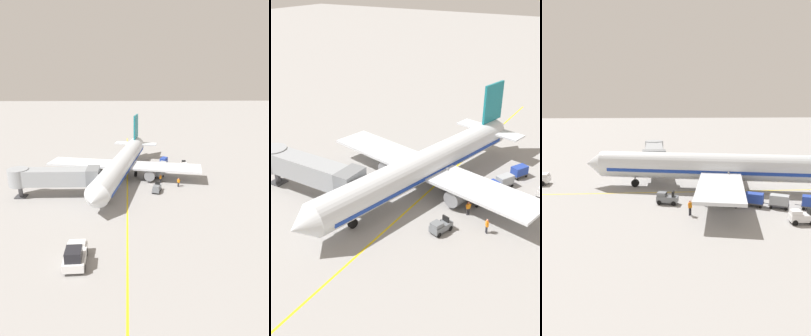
{
  "view_description": "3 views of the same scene",
  "coord_description": "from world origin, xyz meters",
  "views": [
    {
      "loc": [
        -0.11,
        50.49,
        18.83
      ],
      "look_at": [
        -1.37,
        1.25,
        2.92
      ],
      "focal_mm": 29.72,
      "sensor_mm": 36.0,
      "label": 1
    },
    {
      "loc": [
        -20.0,
        37.15,
        25.09
      ],
      "look_at": [
        2.3,
        1.0,
        3.43
      ],
      "focal_mm": 42.52,
      "sensor_mm": 36.0,
      "label": 2
    },
    {
      "loc": [
        -42.98,
        7.34,
        12.16
      ],
      "look_at": [
        0.47,
        4.44,
        3.26
      ],
      "focal_mm": 35.15,
      "sensor_mm": 36.0,
      "label": 3
    }
  ],
  "objects": [
    {
      "name": "baggage_cart_front",
      "position": [
        -6.4,
        -1.44,
        0.95
      ],
      "size": [
        2.14,
        2.9,
        1.58
      ],
      "color": "#4C4C51",
      "rests_on": "ground"
    },
    {
      "name": "baggage_cart_third_in_train",
      "position": [
        -7.61,
        -6.87,
        0.95
      ],
      "size": [
        2.14,
        2.9,
        1.58
      ],
      "color": "#4C4C51",
      "rests_on": "ground"
    },
    {
      "name": "ground_crew_loader",
      "position": [
        -9.29,
        3.61,
        0.95
      ],
      "size": [
        0.54,
        0.61,
        1.69
      ],
      "color": "#232328",
      "rests_on": "ground"
    },
    {
      "name": "gate_lead_in_line",
      "position": [
        0.0,
        0.0,
        0.0
      ],
      "size": [
        0.24,
        80.0,
        0.01
      ],
      "primitive_type": "cube",
      "color": "gold",
      "rests_on": "ground"
    },
    {
      "name": "baggage_cart_second_in_train",
      "position": [
        -6.65,
        -4.21,
        0.95
      ],
      "size": [
        2.14,
        2.9,
        1.58
      ],
      "color": "#4C4C51",
      "rests_on": "ground"
    },
    {
      "name": "ground_crew_wing_walker",
      "position": [
        -6.27,
        1.48,
        0.95
      ],
      "size": [
        0.53,
        0.62,
        1.69
      ],
      "color": "#232328",
      "rests_on": "ground"
    },
    {
      "name": "parked_airliner",
      "position": [
        0.9,
        -1.01,
        3.19
      ],
      "size": [
        30.43,
        37.1,
        10.63
      ],
      "color": "silver",
      "rests_on": "ground"
    },
    {
      "name": "jet_bridge",
      "position": [
        11.9,
        7.45,
        3.46
      ],
      "size": [
        14.79,
        3.5,
        4.98
      ],
      "color": "#93999E",
      "rests_on": "ground"
    },
    {
      "name": "baggage_tug_lead",
      "position": [
        -5.09,
        5.99,
        0.71
      ],
      "size": [
        1.88,
        2.74,
        1.62
      ],
      "color": "slate",
      "rests_on": "ground"
    },
    {
      "name": "baggage_tug_trailing",
      "position": [
        -12.46,
        -7.31,
        0.71
      ],
      "size": [
        1.38,
        2.55,
        1.62
      ],
      "color": "silver",
      "rests_on": "ground"
    },
    {
      "name": "ground_plane",
      "position": [
        0.0,
        0.0,
        0.0
      ],
      "size": [
        400.0,
        400.0,
        0.0
      ],
      "primitive_type": "plane",
      "color": "gray"
    }
  ]
}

